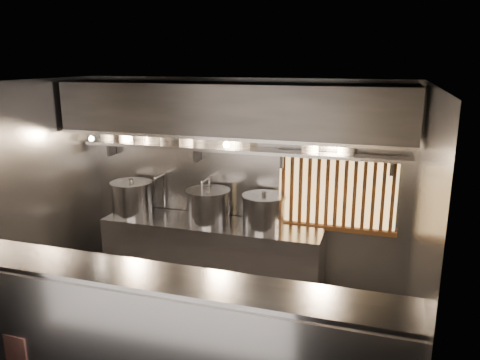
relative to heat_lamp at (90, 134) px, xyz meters
The scene contains 25 objects.
floor 2.93m from the heat_lamp, 24.14° to the right, with size 4.50×4.50×0.00m, color black.
ceiling 2.21m from the heat_lamp, 24.14° to the right, with size 4.50×4.50×0.00m, color black.
wall_back 2.11m from the heat_lamp, 18.89° to the left, with size 4.50×4.50×0.00m, color gray.
wall_left 1.14m from the heat_lamp, 112.49° to the right, with size 3.00×3.00×0.00m, color gray.
wall_right 4.29m from the heat_lamp, 11.59° to the right, with size 3.00×3.00×0.00m, color gray.
serving_counter 3.02m from the heat_lamp, 43.63° to the right, with size 4.50×0.56×1.13m.
cooking_bench 2.29m from the heat_lamp, ahead, with size 3.00×0.70×0.90m, color #98989E.
bowl_shelf 1.96m from the heat_lamp, 13.90° to the left, with size 4.40×0.34×0.04m, color #98989E.
exhaust_hood 1.95m from the heat_lamp, ahead, with size 4.40×0.81×0.65m.
wood_screen 3.33m from the heat_lamp, 10.67° to the left, with size 1.56×0.09×1.04m.
faucet_left 1.18m from the heat_lamp, 34.60° to the left, with size 0.04×0.30×0.50m.
faucet_right 1.71m from the heat_lamp, 19.61° to the left, with size 0.04×0.30×0.50m.
heat_lamp is the anchor object (origin of this frame).
pendant_bulb 1.83m from the heat_lamp, 11.00° to the left, with size 0.09×0.09×0.19m.
stock_pot_left 1.05m from the heat_lamp, 35.20° to the left, with size 0.71×0.71×0.51m.
stock_pot_mid 1.84m from the heat_lamp, 10.69° to the left, with size 0.75×0.75×0.49m.
stock_pot_right 2.52m from the heat_lamp, ahead, with size 0.66×0.66×0.48m.
red_placard 2.82m from the heat_lamp, 78.87° to the right, with size 0.27×0.02×0.37m, color #AC1612.
bowl_stack_0 0.48m from the heat_lamp, 96.89° to the left, with size 0.20×0.20×0.13m.
bowl_stack_1 0.54m from the heat_lamp, 61.82° to the left, with size 0.21×0.21×0.13m.
bowl_stack_2 0.83m from the heat_lamp, 34.80° to the left, with size 0.21×0.21×0.17m.
bowl_stack_3 1.27m from the heat_lamp, 21.80° to the left, with size 0.21×0.21×0.13m.
bowl_stack_4 2.03m from the heat_lamp, 13.35° to the left, with size 0.21×0.21×0.17m.
bowl_stack_5 2.90m from the heat_lamp, ahead, with size 0.23×0.23×0.17m.
bowl_stack_6 3.33m from the heat_lamp, ahead, with size 0.22×0.22×0.17m.
Camera 1 is at (1.86, -4.42, 3.02)m, focal length 35.00 mm.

